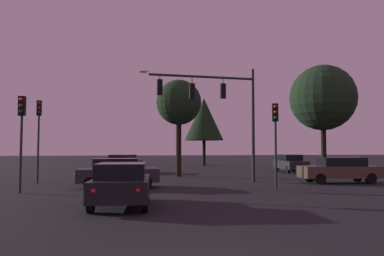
% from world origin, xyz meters
% --- Properties ---
extents(ground_plane, '(168.00, 168.00, 0.00)m').
position_xyz_m(ground_plane, '(0.00, 24.50, 0.00)').
color(ground_plane, black).
rests_on(ground_plane, ground).
extents(traffic_signal_mast_arm, '(7.05, 0.66, 6.90)m').
position_xyz_m(traffic_signal_mast_arm, '(3.88, 16.14, 4.84)').
color(traffic_signal_mast_arm, '#232326').
rests_on(traffic_signal_mast_arm, ground).
extents(traffic_light_corner_left, '(0.31, 0.36, 4.44)m').
position_xyz_m(traffic_light_corner_left, '(-6.21, 12.82, 3.14)').
color(traffic_light_corner_left, '#232326').
rests_on(traffic_light_corner_left, ground).
extents(traffic_light_corner_right, '(0.36, 0.39, 4.29)m').
position_xyz_m(traffic_light_corner_right, '(5.90, 12.30, 3.04)').
color(traffic_light_corner_right, '#232326').
rests_on(traffic_light_corner_right, ground).
extents(traffic_light_median, '(0.35, 0.38, 4.89)m').
position_xyz_m(traffic_light_median, '(-6.61, 17.98, 3.44)').
color(traffic_light_median, '#232326').
rests_on(traffic_light_median, ground).
extents(car_nearside_lane, '(2.17, 4.10, 1.52)m').
position_xyz_m(car_nearside_lane, '(-1.60, 8.08, 0.79)').
color(car_nearside_lane, black).
rests_on(car_nearside_lane, ground).
extents(car_crossing_left, '(4.73, 2.13, 1.52)m').
position_xyz_m(car_crossing_left, '(10.95, 14.84, 0.80)').
color(car_crossing_left, '#473828').
rests_on(car_crossing_left, ground).
extents(car_crossing_right, '(4.22, 1.91, 1.52)m').
position_xyz_m(car_crossing_right, '(-1.90, 14.41, 0.79)').
color(car_crossing_right, '#232328').
rests_on(car_crossing_right, ground).
extents(car_far_lane, '(3.31, 4.32, 1.52)m').
position_xyz_m(car_far_lane, '(-1.71, 26.56, 0.79)').
color(car_far_lane, black).
rests_on(car_far_lane, ground).
extents(car_parked_lot, '(2.00, 4.24, 1.52)m').
position_xyz_m(car_parked_lot, '(12.53, 24.90, 0.79)').
color(car_parked_lot, '#232328').
rests_on(car_parked_lot, ground).
extents(tree_behind_sign, '(4.82, 4.82, 8.18)m').
position_xyz_m(tree_behind_sign, '(12.74, 19.73, 5.75)').
color(tree_behind_sign, black).
rests_on(tree_behind_sign, ground).
extents(tree_left_far, '(3.32, 3.32, 7.08)m').
position_xyz_m(tree_left_far, '(2.29, 21.51, 5.36)').
color(tree_left_far, black).
rests_on(tree_left_far, ground).
extents(tree_center_horizon, '(4.73, 4.73, 8.19)m').
position_xyz_m(tree_center_horizon, '(7.80, 38.72, 5.61)').
color(tree_center_horizon, black).
rests_on(tree_center_horizon, ground).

